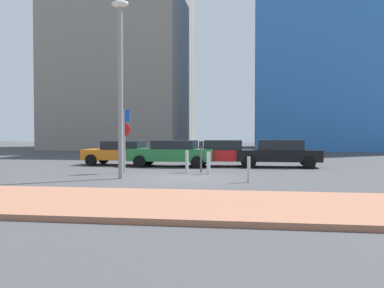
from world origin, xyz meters
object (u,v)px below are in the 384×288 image
(parked_car_red, at_px, (222,153))
(street_lamp, at_px, (120,75))
(parked_car_orange, at_px, (121,152))
(parking_meter, at_px, (201,152))
(parked_car_green, at_px, (172,153))
(parked_car_black, at_px, (279,153))
(traffic_bollard_near, at_px, (249,169))
(traffic_bollard_far, at_px, (209,163))
(parking_sign_post, at_px, (124,133))
(traffic_bollard_mid, at_px, (187,161))

(parked_car_red, relative_size, street_lamp, 0.56)
(parked_car_orange, xyz_separation_m, parking_meter, (5.05, -3.79, 0.22))
(parked_car_green, bearing_deg, parked_car_black, 4.17)
(parked_car_green, height_order, parked_car_red, parked_car_red)
(street_lamp, bearing_deg, traffic_bollard_near, -5.94)
(traffic_bollard_near, bearing_deg, street_lamp, 174.06)
(street_lamp, relative_size, traffic_bollard_far, 7.15)
(parked_car_green, relative_size, parked_car_red, 1.15)
(parking_meter, bearing_deg, parked_car_black, 44.31)
(traffic_bollard_near, bearing_deg, parked_car_orange, 135.36)
(parked_car_red, bearing_deg, parked_car_orange, 179.96)
(traffic_bollard_near, bearing_deg, traffic_bollard_far, 122.60)
(parked_car_black, height_order, parking_sign_post, parking_sign_post)
(parking_sign_post, bearing_deg, parked_car_red, 46.23)
(parking_sign_post, bearing_deg, street_lamp, -75.93)
(traffic_bollard_near, xyz_separation_m, traffic_bollard_far, (-1.82, 2.84, 0.02))
(parked_car_black, relative_size, street_lamp, 0.62)
(parked_car_black, bearing_deg, parked_car_red, 178.32)
(parked_car_black, distance_m, traffic_bollard_near, 7.27)
(traffic_bollard_mid, bearing_deg, parked_car_black, 38.63)
(parking_sign_post, bearing_deg, traffic_bollard_near, -25.99)
(parked_car_orange, height_order, parking_sign_post, parking_sign_post)
(parked_car_orange, distance_m, parked_car_black, 8.84)
(parked_car_green, xyz_separation_m, parked_car_red, (2.69, 0.51, -0.01))
(street_lamp, distance_m, traffic_bollard_far, 5.50)
(street_lamp, bearing_deg, parked_car_black, 44.30)
(parked_car_orange, distance_m, traffic_bollard_mid, 5.71)
(street_lamp, distance_m, traffic_bollard_near, 6.39)
(parked_car_green, distance_m, parked_car_black, 5.78)
(street_lamp, bearing_deg, parked_car_orange, 107.68)
(parking_sign_post, bearing_deg, parked_car_black, 30.57)
(parked_car_red, bearing_deg, parked_car_green, -169.25)
(parked_car_green, height_order, street_lamp, street_lamp)
(parked_car_red, distance_m, traffic_bollard_near, 7.35)
(parked_car_black, bearing_deg, traffic_bollard_mid, -141.37)
(parked_car_red, relative_size, parking_meter, 2.76)
(parked_car_black, distance_m, parking_sign_post, 8.53)
(parked_car_red, distance_m, parked_car_black, 3.08)
(parked_car_green, distance_m, traffic_bollard_far, 4.52)
(traffic_bollard_mid, bearing_deg, parked_car_red, 69.20)
(traffic_bollard_far, bearing_deg, parked_car_orange, 141.49)
(traffic_bollard_mid, distance_m, traffic_bollard_far, 1.29)
(parked_car_black, distance_m, traffic_bollard_far, 5.44)
(parked_car_red, bearing_deg, parking_meter, -100.61)
(traffic_bollard_near, relative_size, traffic_bollard_mid, 0.94)
(parked_car_orange, xyz_separation_m, traffic_bollard_near, (7.28, -7.19, -0.25))
(parking_meter, bearing_deg, parked_car_red, 79.39)
(parking_sign_post, distance_m, parking_meter, 3.66)
(parking_meter, height_order, traffic_bollard_near, parking_meter)
(parked_car_orange, distance_m, parked_car_red, 5.76)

